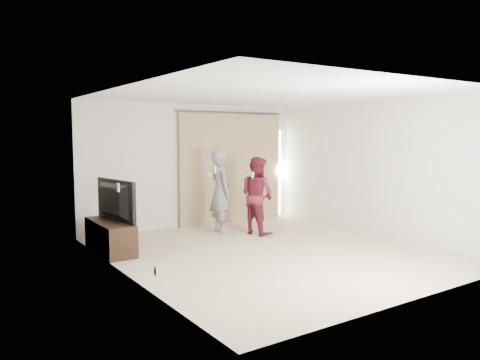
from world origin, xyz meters
name	(u,v)px	position (x,y,z in m)	size (l,w,h in m)	color
floor	(273,252)	(0.00, 0.00, 0.00)	(5.50, 5.50, 0.00)	#C8B596
wall_back	(194,165)	(0.00, 2.75, 1.30)	(5.00, 0.04, 2.60)	beige
wall_left	(127,183)	(-2.50, 0.00, 1.30)	(0.04, 5.50, 2.60)	beige
ceiling	(274,94)	(0.00, 0.00, 2.60)	(5.00, 5.50, 0.01)	silver
curtain	(232,168)	(0.91, 2.68, 1.20)	(2.80, 0.11, 2.46)	tan
tv_console	(110,237)	(-2.27, 1.49, 0.26)	(0.47, 1.34, 0.52)	black
tv	(109,201)	(-2.27, 1.49, 0.86)	(1.20, 0.16, 0.69)	black
scratching_post	(105,231)	(-2.06, 2.40, 0.18)	(0.33, 0.33, 0.43)	tan
person_man	(220,191)	(0.06, 1.78, 0.83)	(0.48, 0.66, 1.66)	slate
person_woman	(257,195)	(0.62, 1.31, 0.76)	(0.70, 0.83, 1.52)	maroon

